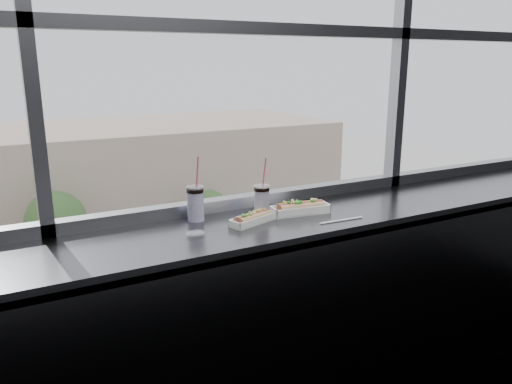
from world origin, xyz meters
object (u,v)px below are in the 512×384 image
hotdog_tray_right (300,208)px  car_far_b (49,294)px  wrapper (195,233)px  pedestrian_b (48,267)px  tree_right (209,211)px  pedestrian_c (140,254)px  loose_straw (341,220)px  car_near_e (376,290)px  soda_cup_left (196,202)px  car_far_c (253,251)px  soda_cup_right (262,199)px  hotdog_tray_left (253,218)px  car_near_d (207,335)px  tree_center (56,221)px

hotdog_tray_right → car_far_b: hotdog_tray_right is taller
hotdog_tray_right → wrapper: size_ratio=3.29×
pedestrian_b → tree_right: 10.69m
car_far_b → hotdog_tray_right: bearing=177.6°
pedestrian_c → pedestrian_b: bearing=82.5°
loose_straw → car_near_e: 25.15m
hotdog_tray_right → soda_cup_left: size_ratio=0.97×
car_far_c → soda_cup_left: bearing=147.0°
soda_cup_right → loose_straw: (0.30, -0.25, -0.08)m
hotdog_tray_left → car_near_d: hotdog_tray_left is taller
wrapper → soda_cup_right: bearing=16.0°
car_near_d → pedestrian_b: car_near_d is taller
loose_straw → pedestrian_c: 30.14m
pedestrian_b → tree_center: 2.79m
soda_cup_right → pedestrian_b: 30.03m
car_far_b → pedestrian_c: 6.41m
loose_straw → car_far_c: (12.52, 24.45, -10.92)m
car_far_c → hotdog_tray_left: bearing=147.5°
hotdog_tray_right → pedestrian_b: (0.80, 27.94, -11.03)m
soda_cup_left → pedestrian_c: size_ratio=0.14×
car_far_b → car_near_d: bearing=-146.4°
car_far_c → tree_right: bearing=13.8°
hotdog_tray_right → tree_center: 29.51m
hotdog_tray_right → soda_cup_left: 0.53m
soda_cup_left → car_near_d: soda_cup_left is taller
pedestrian_b → soda_cup_right: bearing=-2.0°
loose_straw → wrapper: 0.71m
pedestrian_b → soda_cup_left: bearing=-2.7°
hotdog_tray_left → car_far_c: size_ratio=0.04×
loose_straw → tree_right: 31.89m
pedestrian_c → tree_center: bearing=77.5°
pedestrian_c → tree_right: (5.19, 1.01, 1.85)m
hotdog_tray_left → pedestrian_c: 30.07m
soda_cup_left → pedestrian_c: 29.99m
soda_cup_right → soda_cup_left: bearing=164.1°
hotdog_tray_right → soda_cup_left: bearing=172.1°
car_near_d → pedestrian_c: bearing=-6.9°
car_near_e → car_far_b: bearing=64.2°
hotdog_tray_right → car_far_c: size_ratio=0.05×
hotdog_tray_right → tree_right: (11.30, 28.25, -9.10)m
wrapper → pedestrian_b: (1.39, 28.00, -11.01)m
soda_cup_right → car_far_c: size_ratio=0.04×
hotdog_tray_right → tree_right: 31.76m
hotdog_tray_right → loose_straw: size_ratio=1.28×
soda_cup_right → tree_center: size_ratio=0.05×
loose_straw → car_near_d: 20.60m
car_near_e → car_near_d: 9.64m
soda_cup_left → tree_right: size_ratio=0.07×
tree_right → car_far_b: bearing=-159.8°
hotdog_tray_right → pedestrian_c: (6.11, 27.25, -10.95)m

